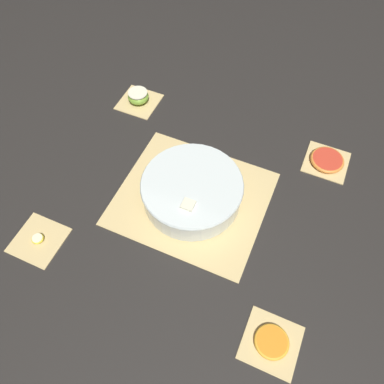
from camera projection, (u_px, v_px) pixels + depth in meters
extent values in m
plane|color=black|center=(192.00, 199.00, 1.05)|extent=(6.00, 6.00, 0.00)
cube|color=#D6B775|center=(192.00, 198.00, 1.05)|extent=(0.41, 0.36, 0.01)
cube|color=brown|center=(141.00, 179.00, 1.08)|extent=(0.01, 0.35, 0.00)
cube|color=brown|center=(153.00, 183.00, 1.07)|extent=(0.01, 0.35, 0.00)
cube|color=brown|center=(166.00, 188.00, 1.06)|extent=(0.01, 0.35, 0.00)
cube|color=brown|center=(179.00, 193.00, 1.05)|extent=(0.01, 0.35, 0.00)
cube|color=brown|center=(192.00, 198.00, 1.05)|extent=(0.01, 0.35, 0.00)
cube|color=brown|center=(205.00, 203.00, 1.04)|extent=(0.01, 0.35, 0.00)
cube|color=brown|center=(219.00, 208.00, 1.03)|extent=(0.01, 0.35, 0.00)
cube|color=brown|center=(233.00, 213.00, 1.02)|extent=(0.01, 0.35, 0.00)
cube|color=brown|center=(247.00, 218.00, 1.01)|extent=(0.01, 0.35, 0.00)
cube|color=#D6B775|center=(39.00, 240.00, 0.98)|extent=(0.13, 0.13, 0.01)
cube|color=brown|center=(27.00, 234.00, 0.98)|extent=(0.00, 0.12, 0.00)
cube|color=brown|center=(34.00, 238.00, 0.98)|extent=(0.00, 0.12, 0.00)
cube|color=brown|center=(42.00, 241.00, 0.97)|extent=(0.00, 0.12, 0.00)
cube|color=brown|center=(50.00, 245.00, 0.97)|extent=(0.00, 0.12, 0.00)
cube|color=#D6B775|center=(271.00, 342.00, 0.84)|extent=(0.13, 0.13, 0.01)
cube|color=brown|center=(258.00, 336.00, 0.84)|extent=(0.00, 0.12, 0.00)
cube|color=brown|center=(271.00, 342.00, 0.84)|extent=(0.00, 0.12, 0.00)
cube|color=brown|center=(285.00, 348.00, 0.83)|extent=(0.00, 0.12, 0.00)
cube|color=#D6B775|center=(139.00, 102.00, 1.25)|extent=(0.13, 0.13, 0.01)
cube|color=brown|center=(131.00, 99.00, 1.26)|extent=(0.00, 0.12, 0.00)
cube|color=brown|center=(139.00, 101.00, 1.25)|extent=(0.00, 0.12, 0.00)
cube|color=brown|center=(147.00, 104.00, 1.25)|extent=(0.00, 0.12, 0.00)
cube|color=#D6B775|center=(326.00, 162.00, 1.12)|extent=(0.13, 0.13, 0.01)
cube|color=brown|center=(314.00, 157.00, 1.12)|extent=(0.00, 0.12, 0.00)
cube|color=brown|center=(322.00, 160.00, 1.12)|extent=(0.00, 0.12, 0.00)
cube|color=brown|center=(331.00, 163.00, 1.11)|extent=(0.00, 0.12, 0.00)
cube|color=brown|center=(339.00, 165.00, 1.11)|extent=(0.00, 0.12, 0.00)
cylinder|color=silver|center=(192.00, 191.00, 1.01)|extent=(0.27, 0.27, 0.07)
torus|color=silver|center=(192.00, 185.00, 0.99)|extent=(0.28, 0.28, 0.01)
cylinder|color=#F4EABC|center=(198.00, 172.00, 1.04)|extent=(0.02, 0.02, 0.01)
cylinder|color=#F4EABC|center=(188.00, 170.00, 1.02)|extent=(0.03, 0.03, 0.01)
cylinder|color=#F4EABC|center=(215.00, 172.00, 1.06)|extent=(0.03, 0.03, 0.01)
cylinder|color=#F4EABC|center=(214.00, 204.00, 0.98)|extent=(0.03, 0.03, 0.01)
cylinder|color=#F4EABC|center=(182.00, 177.00, 1.02)|extent=(0.03, 0.03, 0.01)
cylinder|color=#F4EABC|center=(183.00, 187.00, 1.04)|extent=(0.03, 0.03, 0.01)
cylinder|color=#F4EABC|center=(211.00, 219.00, 0.96)|extent=(0.02, 0.02, 0.01)
cylinder|color=#F4EABC|center=(221.00, 212.00, 1.00)|extent=(0.03, 0.03, 0.01)
cylinder|color=#F4EABC|center=(208.00, 208.00, 1.01)|extent=(0.03, 0.03, 0.01)
cylinder|color=#F4EABC|center=(193.00, 193.00, 1.01)|extent=(0.03, 0.03, 0.01)
cylinder|color=#F4EABC|center=(190.00, 219.00, 0.94)|extent=(0.03, 0.03, 0.01)
cube|color=beige|center=(171.00, 184.00, 1.02)|extent=(0.03, 0.03, 0.03)
cube|color=beige|center=(183.00, 228.00, 0.97)|extent=(0.03, 0.03, 0.03)
cube|color=beige|center=(188.00, 207.00, 0.95)|extent=(0.03, 0.03, 0.03)
cube|color=beige|center=(166.00, 205.00, 0.97)|extent=(0.02, 0.02, 0.02)
cube|color=beige|center=(168.00, 218.00, 0.99)|extent=(0.02, 0.02, 0.02)
cube|color=beige|center=(191.00, 162.00, 1.05)|extent=(0.03, 0.03, 0.03)
ellipsoid|color=orange|center=(209.00, 183.00, 1.04)|extent=(0.03, 0.01, 0.01)
ellipsoid|color=orange|center=(192.00, 164.00, 1.09)|extent=(0.03, 0.02, 0.02)
ellipsoid|color=orange|center=(222.00, 211.00, 0.97)|extent=(0.03, 0.02, 0.02)
ellipsoid|color=red|center=(205.00, 177.00, 1.02)|extent=(0.03, 0.01, 0.01)
ellipsoid|color=red|center=(174.00, 188.00, 0.98)|extent=(0.03, 0.01, 0.01)
ellipsoid|color=red|center=(151.00, 190.00, 1.00)|extent=(0.03, 0.02, 0.01)
ellipsoid|color=orange|center=(173.00, 169.00, 1.06)|extent=(0.03, 0.02, 0.01)
ellipsoid|color=orange|center=(166.00, 170.00, 1.02)|extent=(0.03, 0.01, 0.01)
ellipsoid|color=#7FAD38|center=(138.00, 97.00, 1.24)|extent=(0.07, 0.07, 0.04)
cylinder|color=beige|center=(138.00, 93.00, 1.22)|extent=(0.06, 0.06, 0.00)
cylinder|color=orange|center=(272.00, 342.00, 0.83)|extent=(0.07, 0.07, 0.01)
torus|color=#F4A82D|center=(272.00, 342.00, 0.83)|extent=(0.08, 0.08, 0.01)
cylinder|color=#F4EABC|center=(38.00, 239.00, 0.97)|extent=(0.03, 0.03, 0.01)
torus|color=yellow|center=(38.00, 239.00, 0.97)|extent=(0.03, 0.03, 0.01)
cylinder|color=red|center=(327.00, 160.00, 1.11)|extent=(0.09, 0.09, 0.01)
torus|color=orange|center=(327.00, 160.00, 1.11)|extent=(0.10, 0.10, 0.01)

